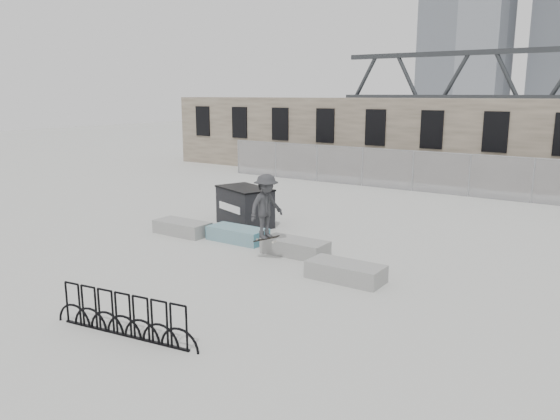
{
  "coord_description": "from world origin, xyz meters",
  "views": [
    {
      "loc": [
        9.56,
        -13.36,
        4.76
      ],
      "look_at": [
        0.51,
        0.02,
        1.3
      ],
      "focal_mm": 35.0,
      "sensor_mm": 36.0,
      "label": 1
    }
  ],
  "objects_px": {
    "planter_far_left": "(182,227)",
    "planter_center_left": "(238,234)",
    "planter_offset": "(346,271)",
    "bike_rack": "(123,315)",
    "skateboarder": "(266,206)",
    "planter_center_right": "(295,247)",
    "dumpster": "(245,206)"
  },
  "relations": [
    {
      "from": "planter_center_left",
      "to": "planter_far_left",
      "type": "bearing_deg",
      "value": -170.39
    },
    {
      "from": "skateboarder",
      "to": "planter_center_right",
      "type": "bearing_deg",
      "value": -11.03
    },
    {
      "from": "planter_offset",
      "to": "dumpster",
      "type": "height_order",
      "value": "dumpster"
    },
    {
      "from": "planter_offset",
      "to": "skateboarder",
      "type": "bearing_deg",
      "value": 174.93
    },
    {
      "from": "bike_rack",
      "to": "skateboarder",
      "type": "distance_m",
      "value": 5.86
    },
    {
      "from": "planter_far_left",
      "to": "skateboarder",
      "type": "relative_size",
      "value": 0.99
    },
    {
      "from": "planter_center_right",
      "to": "planter_offset",
      "type": "height_order",
      "value": "same"
    },
    {
      "from": "planter_far_left",
      "to": "planter_center_left",
      "type": "xyz_separation_m",
      "value": [
        2.15,
        0.36,
        0.0
      ]
    },
    {
      "from": "dumpster",
      "to": "bike_rack",
      "type": "height_order",
      "value": "dumpster"
    },
    {
      "from": "planter_center_right",
      "to": "skateboarder",
      "type": "relative_size",
      "value": 0.99
    },
    {
      "from": "planter_center_right",
      "to": "dumpster",
      "type": "distance_m",
      "value": 4.16
    },
    {
      "from": "planter_center_right",
      "to": "bike_rack",
      "type": "bearing_deg",
      "value": -88.24
    },
    {
      "from": "planter_far_left",
      "to": "planter_offset",
      "type": "bearing_deg",
      "value": -8.92
    },
    {
      "from": "dumpster",
      "to": "skateboarder",
      "type": "xyz_separation_m",
      "value": [
        3.17,
        -3.1,
        0.89
      ]
    },
    {
      "from": "planter_offset",
      "to": "planter_center_right",
      "type": "bearing_deg",
      "value": 152.53
    },
    {
      "from": "planter_center_right",
      "to": "planter_center_left",
      "type": "bearing_deg",
      "value": 174.46
    },
    {
      "from": "planter_center_left",
      "to": "planter_center_right",
      "type": "relative_size",
      "value": 1.0
    },
    {
      "from": "bike_rack",
      "to": "planter_offset",
      "type": "bearing_deg",
      "value": 68.85
    },
    {
      "from": "dumpster",
      "to": "planter_center_right",
      "type": "bearing_deg",
      "value": -10.05
    },
    {
      "from": "planter_offset",
      "to": "bike_rack",
      "type": "xyz_separation_m",
      "value": [
        -2.12,
        -5.47,
        0.19
      ]
    },
    {
      "from": "planter_center_right",
      "to": "planter_offset",
      "type": "bearing_deg",
      "value": -27.47
    },
    {
      "from": "dumpster",
      "to": "bike_rack",
      "type": "distance_m",
      "value": 9.58
    },
    {
      "from": "planter_center_right",
      "to": "planter_offset",
      "type": "relative_size",
      "value": 1.0
    },
    {
      "from": "planter_far_left",
      "to": "planter_center_left",
      "type": "distance_m",
      "value": 2.18
    },
    {
      "from": "planter_center_left",
      "to": "skateboarder",
      "type": "bearing_deg",
      "value": -30.78
    },
    {
      "from": "planter_center_left",
      "to": "planter_offset",
      "type": "xyz_separation_m",
      "value": [
        4.71,
        -1.44,
        0.0
      ]
    },
    {
      "from": "planter_far_left",
      "to": "planter_offset",
      "type": "distance_m",
      "value": 6.94
    },
    {
      "from": "bike_rack",
      "to": "skateboarder",
      "type": "height_order",
      "value": "skateboarder"
    },
    {
      "from": "planter_far_left",
      "to": "planter_center_right",
      "type": "distance_m",
      "value": 4.54
    },
    {
      "from": "skateboarder",
      "to": "planter_offset",
      "type": "bearing_deg",
      "value": -85.15
    },
    {
      "from": "planter_center_right",
      "to": "skateboarder",
      "type": "distance_m",
      "value": 1.71
    },
    {
      "from": "planter_center_left",
      "to": "skateboarder",
      "type": "distance_m",
      "value": 2.71
    }
  ]
}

